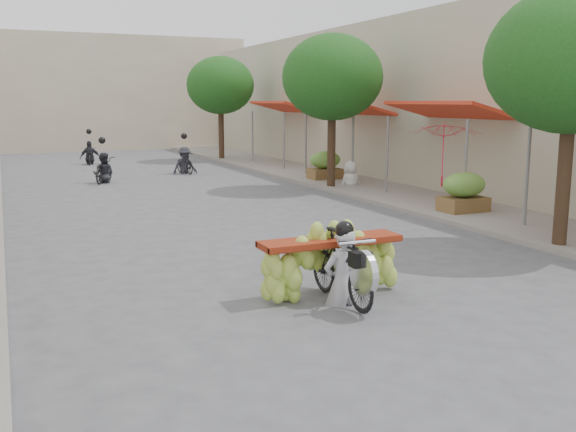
{
  "coord_description": "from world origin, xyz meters",
  "views": [
    {
      "loc": [
        -4.91,
        -5.45,
        3.0
      ],
      "look_at": [
        -0.58,
        4.25,
        1.1
      ],
      "focal_mm": 40.0,
      "sensor_mm": 36.0,
      "label": 1
    }
  ],
  "objects": [
    {
      "name": "banana_motorbike",
      "position": [
        -0.37,
        2.86,
        0.71
      ],
      "size": [
        2.27,
        1.93,
        2.13
      ],
      "color": "black",
      "rests_on": "ground"
    },
    {
      "name": "produce_crate_mid",
      "position": [
        6.2,
        8.0,
        0.71
      ],
      "size": [
        1.2,
        0.88,
        1.16
      ],
      "color": "brown",
      "rests_on": "ground"
    },
    {
      "name": "street_tree_mid",
      "position": [
        5.4,
        14.0,
        3.78
      ],
      "size": [
        3.4,
        3.4,
        5.25
      ],
      "color": "#3A2719",
      "rests_on": "ground"
    },
    {
      "name": "bg_motorbike_a",
      "position": [
        -1.49,
        19.11,
        0.74
      ],
      "size": [
        1.27,
        1.76,
        1.95
      ],
      "color": "black",
      "rests_on": "ground"
    },
    {
      "name": "shophouse_row_right",
      "position": [
        11.99,
        14.0,
        3.0
      ],
      "size": [
        9.77,
        40.0,
        6.0
      ],
      "color": "#B1AA93",
      "rests_on": "ground"
    },
    {
      "name": "far_building",
      "position": [
        0.0,
        38.0,
        3.5
      ],
      "size": [
        20.0,
        6.0,
        7.0
      ],
      "primitive_type": "cube",
      "color": "#C4B59B",
      "rests_on": "ground"
    },
    {
      "name": "market_umbrella",
      "position": [
        5.91,
        8.51,
        2.47
      ],
      "size": [
        2.44,
        2.44,
        1.74
      ],
      "rotation": [
        0.0,
        0.0,
        0.33
      ],
      "color": "red",
      "rests_on": "ground"
    },
    {
      "name": "street_tree_far",
      "position": [
        5.4,
        26.0,
        3.78
      ],
      "size": [
        3.4,
        3.4,
        5.25
      ],
      "color": "#3A2719",
      "rests_on": "ground"
    },
    {
      "name": "sidewalk_right",
      "position": [
        7.0,
        15.0,
        0.06
      ],
      "size": [
        4.0,
        60.0,
        0.12
      ],
      "primitive_type": "cube",
      "color": "gray",
      "rests_on": "ground"
    },
    {
      "name": "bg_motorbike_c",
      "position": [
        -1.03,
        26.65,
        0.85
      ],
      "size": [
        1.06,
        1.47,
        1.95
      ],
      "color": "black",
      "rests_on": "ground"
    },
    {
      "name": "pedestrian",
      "position": [
        6.29,
        14.19,
        0.94
      ],
      "size": [
        0.83,
        0.52,
        1.65
      ],
      "rotation": [
        0.0,
        0.0,
        3.1
      ],
      "color": "white",
      "rests_on": "ground"
    },
    {
      "name": "street_tree_near",
      "position": [
        5.4,
        4.0,
        3.78
      ],
      "size": [
        3.4,
        3.4,
        5.25
      ],
      "color": "#3A2719",
      "rests_on": "ground"
    },
    {
      "name": "bg_motorbike_b",
      "position": [
        2.07,
        20.81,
        0.87
      ],
      "size": [
        1.13,
        1.63,
        1.95
      ],
      "color": "black",
      "rests_on": "ground"
    },
    {
      "name": "ground",
      "position": [
        0.0,
        0.0,
        0.0
      ],
      "size": [
        120.0,
        120.0,
        0.0
      ],
      "primitive_type": "plane",
      "color": "#5A5A5F",
      "rests_on": "ground"
    },
    {
      "name": "produce_crate_far",
      "position": [
        6.2,
        16.0,
        0.71
      ],
      "size": [
        1.2,
        0.88,
        1.16
      ],
      "color": "brown",
      "rests_on": "ground"
    }
  ]
}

